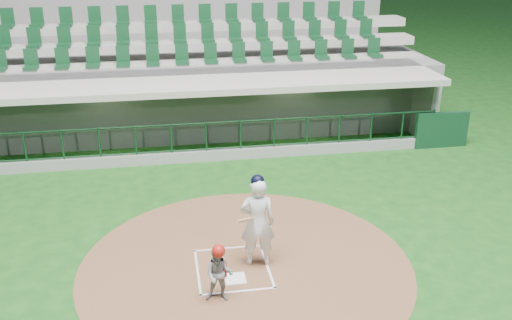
{
  "coord_description": "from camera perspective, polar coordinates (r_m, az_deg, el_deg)",
  "views": [
    {
      "loc": [
        -1.26,
        -10.68,
        6.76
      ],
      "look_at": [
        1.0,
        2.6,
        1.3
      ],
      "focal_mm": 40.0,
      "sensor_mm": 36.0,
      "label": 1
    }
  ],
  "objects": [
    {
      "name": "dirt_circle",
      "position": [
        12.56,
        -1.02,
        -10.45
      ],
      "size": [
        7.2,
        7.2,
        0.01
      ],
      "primitive_type": "cylinder",
      "color": "brown",
      "rests_on": "ground"
    },
    {
      "name": "ground",
      "position": [
        12.7,
        -2.52,
        -10.11
      ],
      "size": [
        120.0,
        120.0,
        0.0
      ],
      "primitive_type": "plane",
      "color": "#144513",
      "rests_on": "ground"
    },
    {
      "name": "home_plate",
      "position": [
        12.1,
        -2.09,
        -11.77
      ],
      "size": [
        0.43,
        0.43,
        0.02
      ],
      "primitive_type": "cube",
      "color": "white",
      "rests_on": "dirt_circle"
    },
    {
      "name": "batter_box_chalk",
      "position": [
        12.44,
        -2.34,
        -10.77
      ],
      "size": [
        1.55,
        1.8,
        0.01
      ],
      "color": "silver",
      "rests_on": "ground"
    },
    {
      "name": "batter",
      "position": [
        12.08,
        0.14,
        -6.13
      ],
      "size": [
        0.94,
        0.93,
        2.1
      ],
      "color": "white",
      "rests_on": "dirt_circle"
    },
    {
      "name": "dugout_structure",
      "position": [
        19.44,
        -5.3,
        4.58
      ],
      "size": [
        16.4,
        3.7,
        3.0
      ],
      "color": "gray",
      "rests_on": "ground"
    },
    {
      "name": "seating_deck",
      "position": [
        22.27,
        -6.18,
        8.07
      ],
      "size": [
        17.0,
        6.72,
        5.15
      ],
      "color": "slate",
      "rests_on": "ground"
    },
    {
      "name": "catcher",
      "position": [
        11.21,
        -3.71,
        -11.21
      ],
      "size": [
        0.64,
        0.55,
        1.23
      ],
      "color": "gray",
      "rests_on": "dirt_circle"
    }
  ]
}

